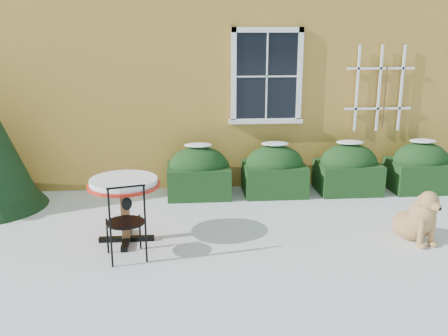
{
  "coord_description": "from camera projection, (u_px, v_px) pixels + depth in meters",
  "views": [
    {
      "loc": [
        -0.56,
        -5.59,
        2.7
      ],
      "look_at": [
        0.0,
        1.0,
        0.9
      ],
      "focal_mm": 40.0,
      "sensor_mm": 36.0,
      "label": 1
    }
  ],
  "objects": [
    {
      "name": "ground",
      "position": [
        231.0,
        260.0,
        6.13
      ],
      "size": [
        80.0,
        80.0,
        0.0
      ],
      "primitive_type": "plane",
      "color": "white",
      "rests_on": "ground"
    },
    {
      "name": "house",
      "position": [
        203.0,
        10.0,
        12.01
      ],
      "size": [
        12.4,
        8.4,
        6.4
      ],
      "color": "gold",
      "rests_on": "ground"
    },
    {
      "name": "hedge_row",
      "position": [
        311.0,
        170.0,
        8.61
      ],
      "size": [
        4.95,
        0.8,
        0.91
      ],
      "color": "black",
      "rests_on": "ground"
    },
    {
      "name": "bistro_table",
      "position": [
        124.0,
        189.0,
        6.49
      ],
      "size": [
        0.94,
        0.94,
        0.87
      ],
      "rotation": [
        0.0,
        0.0,
        0.22
      ],
      "color": "black",
      "rests_on": "ground"
    },
    {
      "name": "patio_chair_near",
      "position": [
        126.0,
        221.0,
        6.03
      ],
      "size": [
        0.54,
        0.53,
        0.99
      ],
      "rotation": [
        0.0,
        0.0,
        3.4
      ],
      "color": "black",
      "rests_on": "ground"
    },
    {
      "name": "dog",
      "position": [
        418.0,
        219.0,
        6.61
      ],
      "size": [
        0.59,
        0.86,
        0.76
      ],
      "rotation": [
        0.0,
        0.0,
        0.24
      ],
      "color": "tan",
      "rests_on": "ground"
    }
  ]
}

